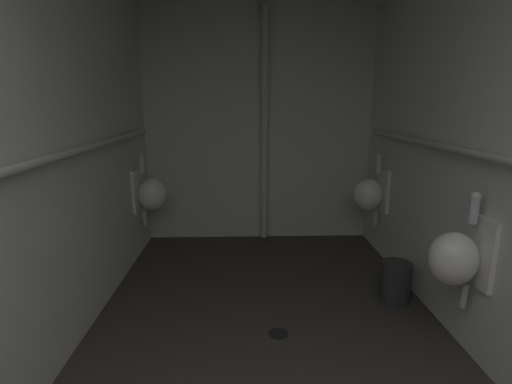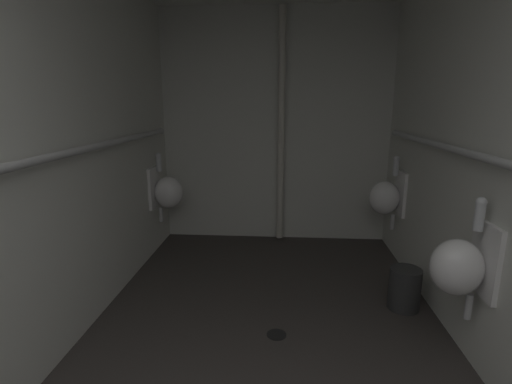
% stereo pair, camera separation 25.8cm
% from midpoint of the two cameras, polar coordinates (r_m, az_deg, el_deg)
% --- Properties ---
extents(floor, '(2.70, 4.53, 0.08)m').
position_cam_midpoint_polar(floor, '(2.74, 4.32, -23.49)').
color(floor, '#383330').
rests_on(floor, ground).
extents(wall_left, '(0.06, 4.53, 2.61)m').
position_cam_midpoint_polar(wall_left, '(2.56, -26.23, 5.35)').
color(wall_left, silver).
rests_on(wall_left, ground).
extents(wall_right, '(0.06, 4.53, 2.61)m').
position_cam_midpoint_polar(wall_right, '(2.60, 35.59, 4.31)').
color(wall_right, silver).
rests_on(wall_right, ground).
extents(wall_back, '(2.70, 0.06, 2.61)m').
position_cam_midpoint_polar(wall_back, '(4.44, 4.58, 9.47)').
color(wall_back, silver).
rests_on(wall_back, ground).
extents(urinal_left_mid, '(0.32, 0.30, 0.76)m').
position_cam_midpoint_polar(urinal_left_mid, '(4.16, -11.48, 0.09)').
color(urinal_left_mid, white).
extents(urinal_right_mid, '(0.32, 0.30, 0.76)m').
position_cam_midpoint_polar(urinal_right_mid, '(2.63, 30.79, -9.46)').
color(urinal_right_mid, white).
extents(urinal_right_far, '(0.32, 0.30, 0.76)m').
position_cam_midpoint_polar(urinal_right_far, '(4.10, 20.64, -0.70)').
color(urinal_right_far, white).
extents(supply_pipe_left, '(0.06, 3.81, 0.06)m').
position_cam_midpoint_polar(supply_pipe_left, '(2.55, -24.12, 5.16)').
color(supply_pipe_left, '#B2B2B2').
extents(supply_pipe_right, '(0.06, 3.77, 0.06)m').
position_cam_midpoint_polar(supply_pipe_right, '(2.52, 34.16, 3.96)').
color(supply_pipe_right, '#B2B2B2').
extents(standpipe_back_wall, '(0.08, 0.08, 2.56)m').
position_cam_midpoint_polar(standpipe_back_wall, '(4.33, 5.50, 9.36)').
color(standpipe_back_wall, beige).
rests_on(standpipe_back_wall, ground).
extents(floor_drain, '(0.14, 0.14, 0.01)m').
position_cam_midpoint_polar(floor_drain, '(2.88, 5.82, -20.46)').
color(floor_drain, black).
rests_on(floor_drain, ground).
extents(waste_bin, '(0.24, 0.24, 0.33)m').
position_cam_midpoint_polar(waste_bin, '(3.35, 23.42, -13.16)').
color(waste_bin, '#2D2D2D').
rests_on(waste_bin, ground).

